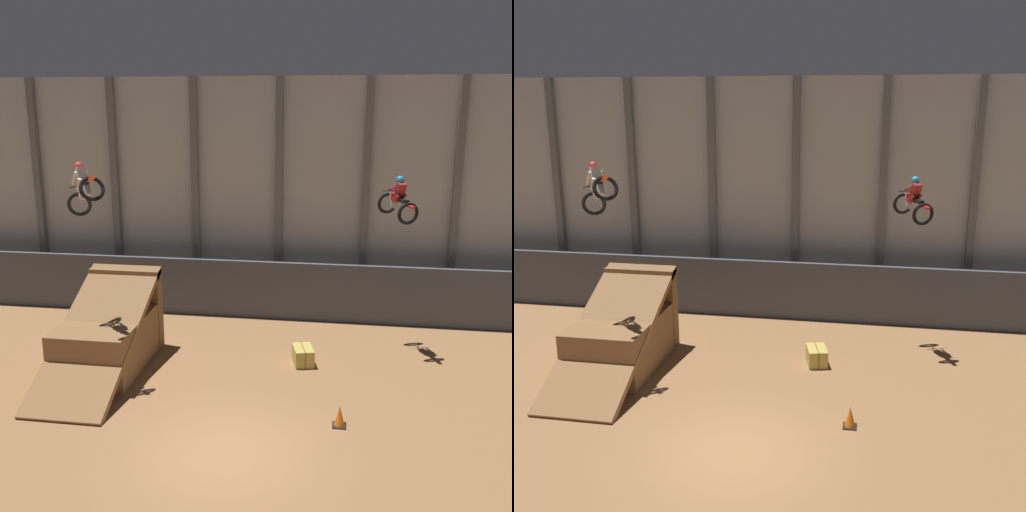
# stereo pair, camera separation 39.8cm
# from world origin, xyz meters

# --- Properties ---
(ground_plane) EXTENTS (60.00, 60.00, 0.00)m
(ground_plane) POSITION_xyz_m (0.00, 0.00, 0.00)
(ground_plane) COLOR #996B42
(arena_back_wall) EXTENTS (32.00, 0.40, 9.24)m
(arena_back_wall) POSITION_xyz_m (0.00, 10.94, 4.62)
(arena_back_wall) COLOR #ADB2B7
(arena_back_wall) RESTS_ON ground_plane
(lower_barrier) EXTENTS (31.36, 0.20, 2.29)m
(lower_barrier) POSITION_xyz_m (0.00, 9.51, 1.14)
(lower_barrier) COLOR #474C56
(lower_barrier) RESTS_ON ground_plane
(dirt_ramp) EXTENTS (2.42, 5.68, 2.94)m
(dirt_ramp) POSITION_xyz_m (-4.69, 4.51, 0.99)
(dirt_ramp) COLOR olive
(dirt_ramp) RESTS_ON ground_plane
(rider_bike_left_air) EXTENTS (1.67, 1.73, 1.67)m
(rider_bike_left_air) POSITION_xyz_m (-4.83, 3.63, 5.82)
(rider_bike_left_air) COLOR black
(rider_bike_right_air) EXTENTS (1.31, 1.81, 1.51)m
(rider_bike_right_air) POSITION_xyz_m (4.34, 7.27, 5.11)
(rider_bike_right_air) COLOR black
(traffic_cone_near_ramp) EXTENTS (0.36, 0.36, 0.58)m
(traffic_cone_near_ramp) POSITION_xyz_m (2.69, 1.70, 0.28)
(traffic_cone_near_ramp) COLOR black
(traffic_cone_near_ramp) RESTS_ON ground_plane
(hay_bale_trackside) EXTENTS (0.80, 1.02, 0.57)m
(hay_bale_trackside) POSITION_xyz_m (1.45, 5.45, 0.28)
(hay_bale_trackside) COLOR #CCB751
(hay_bale_trackside) RESTS_ON ground_plane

